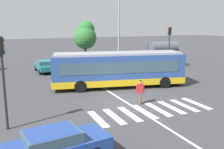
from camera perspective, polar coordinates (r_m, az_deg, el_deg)
The scene contains 14 objects.
ground_plane at distance 18.47m, azimuth 2.62°, elevation -6.05°, with size 160.00×160.00×0.00m, color #3D3D42.
city_transit_bus at distance 22.26m, azimuth 1.45°, elevation 1.20°, with size 11.89×4.96×3.06m.
pedestrian_crossing_street at distance 17.71m, azimuth 6.36°, elevation -3.62°, with size 0.55×0.38×1.72m.
foreground_sedan at distance 10.86m, azimuth -12.96°, elevation -15.03°, with size 4.71×2.42×1.35m.
parked_car_teal at distance 30.24m, azimuth -14.77°, elevation 1.98°, with size 2.00×4.57×1.35m.
parked_car_red at distance 31.12m, azimuth -9.79°, elevation 2.46°, with size 2.25×4.65×1.35m.
parked_car_blue at distance 31.81m, azimuth -4.96°, elevation 2.77°, with size 2.24×4.65×1.35m.
traffic_light_near_corner at distance 14.06m, azimuth -23.32°, elevation 1.19°, with size 0.33×0.32×4.90m.
traffic_light_far_corner at distance 31.19m, azimuth 12.70°, elevation 7.21°, with size 0.33×0.32×5.08m.
bus_stop_shelter at distance 33.13m, azimuth 11.40°, elevation 5.82°, with size 3.82×1.54×3.25m.
twin_arm_street_lamp at distance 28.84m, azimuth 1.57°, elevation 12.35°, with size 4.77×0.32×9.82m.
background_tree_right at distance 37.91m, azimuth -5.99°, elevation 8.74°, with size 3.35×3.35×5.88m.
crosswalk_painted_stripes at distance 16.81m, azimuth 8.79°, elevation -7.96°, with size 7.83×2.81×0.01m.
lane_center_line at distance 20.23m, azimuth 0.31°, elevation -4.46°, with size 0.16×24.00×0.01m, color silver.
Camera 1 is at (-7.79, -15.79, 5.56)m, focal length 40.77 mm.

